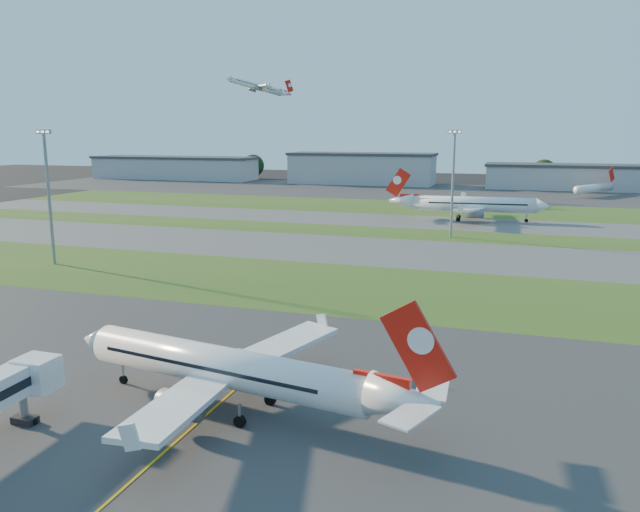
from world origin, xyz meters
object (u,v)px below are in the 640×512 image
at_px(light_mast_west, 48,188).
at_px(mini_jet_near, 594,188).
at_px(airliner_taxiing, 472,205).
at_px(airliner_parked, 227,369).
at_px(light_mast_centre, 453,177).

bearing_deg(light_mast_west, mini_jet_near, 56.94).
bearing_deg(airliner_taxiing, airliner_parked, 81.11).
distance_m(airliner_parked, mini_jet_near, 228.31).
bearing_deg(light_mast_centre, light_mast_west, -141.34).
relative_size(airliner_parked, mini_jet_near, 1.46).
height_order(light_mast_west, light_mast_centre, same).
relative_size(mini_jet_near, light_mast_centre, 0.96).
height_order(mini_jet_near, light_mast_west, light_mast_west).
distance_m(airliner_parked, airliner_taxiing, 135.94).
relative_size(airliner_parked, light_mast_centre, 1.40).
bearing_deg(light_mast_west, airliner_taxiing, 50.35).
relative_size(airliner_parked, airliner_taxiing, 0.85).
bearing_deg(airliner_taxiing, light_mast_west, 46.13).
bearing_deg(airliner_parked, light_mast_centre, 94.27).
distance_m(light_mast_west, light_mast_centre, 89.64).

